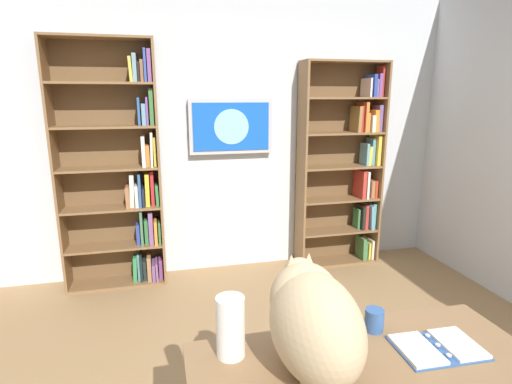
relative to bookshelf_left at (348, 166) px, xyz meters
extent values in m
cube|color=silver|center=(1.21, -0.17, 0.32)|extent=(4.52, 0.06, 2.70)
cube|color=brown|center=(-0.32, 0.02, 0.00)|extent=(0.02, 0.28, 2.06)
cube|color=brown|center=(0.52, 0.02, 0.00)|extent=(0.02, 0.28, 2.06)
cube|color=brown|center=(0.10, -0.11, 0.00)|extent=(0.85, 0.01, 2.06)
cube|color=brown|center=(0.10, 0.02, -1.02)|extent=(0.81, 0.27, 0.02)
cube|color=brown|center=(0.10, 0.02, -0.68)|extent=(0.81, 0.27, 0.02)
cube|color=brown|center=(0.10, 0.02, -0.34)|extent=(0.81, 0.27, 0.02)
cube|color=brown|center=(0.10, 0.02, 0.00)|extent=(0.81, 0.27, 0.02)
cube|color=brown|center=(0.10, 0.02, 0.34)|extent=(0.81, 0.27, 0.02)
cube|color=brown|center=(0.10, 0.02, 0.68)|extent=(0.81, 0.27, 0.02)
cube|color=brown|center=(0.10, 0.02, 1.02)|extent=(0.81, 0.27, 0.02)
cube|color=beige|center=(-0.28, 0.02, -0.91)|extent=(0.03, 0.22, 0.21)
cube|color=gold|center=(-0.25, 0.03, -0.92)|extent=(0.02, 0.18, 0.18)
cube|color=#3F7F50|center=(-0.22, 0.01, -0.91)|extent=(0.03, 0.16, 0.20)
cube|color=#447441|center=(-0.18, 0.04, -0.89)|extent=(0.04, 0.19, 0.24)
cube|color=#5BA39D|center=(-0.28, 0.01, -0.54)|extent=(0.03, 0.20, 0.27)
cube|color=#5F93AD|center=(-0.24, 0.03, -0.54)|extent=(0.04, 0.24, 0.26)
cube|color=#BB352C|center=(-0.20, 0.03, -0.54)|extent=(0.03, 0.16, 0.26)
cube|color=black|center=(-0.16, 0.02, -0.55)|extent=(0.03, 0.21, 0.25)
cube|color=#3A7945|center=(-0.12, 0.01, -0.57)|extent=(0.02, 0.13, 0.21)
cube|color=red|center=(-0.28, 0.03, -0.24)|extent=(0.02, 0.16, 0.18)
cube|color=#A06B43|center=(-0.25, 0.03, -0.24)|extent=(0.04, 0.16, 0.18)
cube|color=beige|center=(-0.21, 0.01, -0.23)|extent=(0.03, 0.12, 0.20)
cube|color=silver|center=(-0.17, 0.03, -0.19)|extent=(0.02, 0.23, 0.28)
cube|color=#BE372C|center=(-0.13, 0.03, -0.19)|extent=(0.04, 0.23, 0.29)
cube|color=yellow|center=(-0.28, 0.02, 0.16)|extent=(0.03, 0.21, 0.31)
cube|color=#5B92AA|center=(-0.24, 0.02, 0.14)|extent=(0.03, 0.14, 0.27)
cube|color=gold|center=(-0.20, 0.02, 0.10)|extent=(0.04, 0.14, 0.19)
cube|color=#649BA9|center=(-0.16, 0.03, 0.12)|extent=(0.03, 0.16, 0.22)
cube|color=slate|center=(-0.28, 0.03, 0.48)|extent=(0.04, 0.16, 0.26)
cube|color=orange|center=(-0.23, 0.03, 0.46)|extent=(0.05, 0.18, 0.22)
cube|color=silver|center=(-0.19, 0.03, 0.43)|extent=(0.04, 0.21, 0.17)
cube|color=orange|center=(-0.15, 0.03, 0.44)|extent=(0.02, 0.15, 0.19)
cube|color=orange|center=(-0.12, 0.02, 0.49)|extent=(0.03, 0.23, 0.29)
cube|color=#B4312D|center=(-0.08, 0.02, 0.48)|extent=(0.03, 0.16, 0.26)
cube|color=olive|center=(-0.04, 0.04, 0.47)|extent=(0.04, 0.21, 0.25)
cube|color=#B42F23|center=(-0.28, 0.03, 0.84)|extent=(0.02, 0.13, 0.29)
cube|color=#794C8A|center=(-0.25, 0.02, 0.80)|extent=(0.03, 0.19, 0.22)
cube|color=slate|center=(-0.21, 0.04, 0.77)|extent=(0.03, 0.18, 0.17)
cube|color=#2A439E|center=(-0.18, 0.04, 0.79)|extent=(0.04, 0.22, 0.21)
cube|color=beige|center=(-0.14, 0.03, 0.78)|extent=(0.02, 0.21, 0.18)
cube|color=brown|center=(1.89, 0.02, 0.07)|extent=(0.02, 0.28, 2.21)
cube|color=brown|center=(2.75, 0.02, 0.07)|extent=(0.02, 0.28, 2.21)
cube|color=brown|center=(2.32, -0.11, 0.07)|extent=(0.89, 0.01, 2.21)
cube|color=brown|center=(2.32, 0.02, -1.02)|extent=(0.85, 0.27, 0.02)
cube|color=brown|center=(2.32, 0.02, -0.66)|extent=(0.85, 0.27, 0.02)
cube|color=brown|center=(2.32, 0.02, -0.29)|extent=(0.85, 0.27, 0.02)
cube|color=brown|center=(2.32, 0.02, 0.07)|extent=(0.85, 0.27, 0.02)
cube|color=brown|center=(2.32, 0.02, 0.44)|extent=(0.85, 0.27, 0.02)
cube|color=brown|center=(2.32, 0.02, 0.80)|extent=(0.85, 0.27, 0.02)
cube|color=brown|center=(2.32, 0.02, 1.17)|extent=(0.85, 0.27, 0.02)
cube|color=#824382|center=(1.93, 0.02, -0.92)|extent=(0.04, 0.12, 0.19)
cube|color=#7F547D|center=(1.96, 0.03, -0.92)|extent=(0.02, 0.22, 0.18)
cube|color=#71497E|center=(1.99, 0.04, -0.93)|extent=(0.03, 0.20, 0.16)
cube|color=#986E46|center=(2.03, 0.02, -0.89)|extent=(0.04, 0.21, 0.24)
cube|color=#212A29|center=(2.07, 0.02, -0.92)|extent=(0.03, 0.12, 0.19)
cube|color=black|center=(2.10, 0.02, -0.88)|extent=(0.02, 0.18, 0.26)
cube|color=#5E90A9|center=(2.13, 0.02, -0.88)|extent=(0.02, 0.12, 0.26)
cube|color=#308545|center=(2.16, 0.03, -0.89)|extent=(0.04, 0.14, 0.24)
cube|color=#447C42|center=(1.92, 0.02, -0.55)|extent=(0.02, 0.19, 0.20)
cube|color=orange|center=(1.95, 0.04, -0.53)|extent=(0.03, 0.23, 0.23)
cube|color=#835183|center=(1.99, 0.02, -0.49)|extent=(0.04, 0.23, 0.31)
cube|color=#387A42|center=(2.04, 0.02, -0.53)|extent=(0.03, 0.15, 0.23)
cube|color=#44704E|center=(2.07, 0.03, -0.48)|extent=(0.02, 0.23, 0.33)
cube|color=#30429D|center=(2.11, 0.01, -0.55)|extent=(0.03, 0.16, 0.19)
cube|color=#388644|center=(1.92, 0.02, -0.19)|extent=(0.03, 0.19, 0.19)
cube|color=red|center=(1.96, 0.01, -0.12)|extent=(0.03, 0.15, 0.32)
cube|color=gold|center=(2.00, 0.04, -0.13)|extent=(0.04, 0.13, 0.30)
cube|color=#1C1F2F|center=(2.04, 0.03, -0.20)|extent=(0.02, 0.19, 0.17)
cube|color=#30598F|center=(2.07, 0.04, -0.13)|extent=(0.02, 0.20, 0.30)
cube|color=silver|center=(2.10, 0.03, -0.18)|extent=(0.03, 0.18, 0.20)
cube|color=silver|center=(2.14, 0.03, -0.13)|extent=(0.05, 0.14, 0.30)
cube|color=#9C633F|center=(2.18, 0.02, -0.19)|extent=(0.03, 0.23, 0.19)
cube|color=gold|center=(1.92, 0.02, 0.21)|extent=(0.02, 0.14, 0.26)
cube|color=beige|center=(1.94, 0.04, 0.24)|extent=(0.03, 0.22, 0.31)
cube|color=orange|center=(1.98, 0.03, 0.18)|extent=(0.03, 0.13, 0.19)
cube|color=silver|center=(2.02, 0.02, 0.22)|extent=(0.03, 0.22, 0.27)
cube|color=#417C3D|center=(1.93, 0.02, 0.60)|extent=(0.04, 0.15, 0.31)
cube|color=#70468F|center=(1.96, 0.03, 0.57)|extent=(0.02, 0.20, 0.24)
cube|color=#6896AD|center=(1.99, 0.02, 0.54)|extent=(0.04, 0.18, 0.19)
cube|color=#2F5691|center=(2.03, 0.03, 0.57)|extent=(0.02, 0.18, 0.24)
cube|color=#824E91|center=(1.92, 0.02, 0.95)|extent=(0.03, 0.21, 0.27)
cube|color=#324F9E|center=(1.96, 0.03, 0.95)|extent=(0.02, 0.20, 0.27)
cube|color=#A06C4A|center=(1.99, 0.02, 0.91)|extent=(0.03, 0.14, 0.19)
cube|color=black|center=(2.01, 0.01, 0.90)|extent=(0.02, 0.24, 0.17)
cube|color=#6D94A0|center=(2.04, 0.03, 0.93)|extent=(0.03, 0.21, 0.23)
cube|color=gold|center=(2.08, 0.04, 0.91)|extent=(0.03, 0.21, 0.21)
cube|color=#B7B7BC|center=(1.20, -0.09, 0.41)|extent=(0.80, 0.06, 0.52)
cube|color=blue|center=(1.20, -0.05, 0.41)|extent=(0.73, 0.01, 0.45)
cylinder|color=#8CCCEA|center=(1.20, -0.05, 0.41)|extent=(0.33, 0.00, 0.33)
cube|color=olive|center=(1.16, 2.58, -0.29)|extent=(1.34, 0.60, 0.03)
cube|color=olive|center=(0.53, 2.32, -0.67)|extent=(0.06, 0.06, 0.73)
ellipsoid|color=#D1B284|center=(1.38, 2.57, -0.09)|extent=(0.31, 0.49, 0.37)
ellipsoid|color=#D1B284|center=(1.38, 2.46, -0.04)|extent=(0.26, 0.27, 0.28)
sphere|color=#D1B284|center=(1.38, 2.40, 0.03)|extent=(0.13, 0.13, 0.13)
cone|color=#D1B284|center=(1.34, 2.40, 0.08)|extent=(0.06, 0.06, 0.07)
cone|color=#D1B284|center=(1.41, 2.40, 0.08)|extent=(0.06, 0.06, 0.07)
cone|color=beige|center=(1.34, 2.40, 0.07)|extent=(0.03, 0.03, 0.05)
cone|color=beige|center=(1.41, 2.40, 0.07)|extent=(0.03, 0.03, 0.05)
cube|color=#335999|center=(0.76, 2.56, -0.27)|extent=(0.16, 0.22, 0.01)
cube|color=#335999|center=(0.94, 2.55, -0.27)|extent=(0.16, 0.22, 0.01)
cube|color=#335999|center=(0.85, 2.55, -0.27)|extent=(0.04, 0.22, 0.01)
cube|color=white|center=(0.76, 2.56, -0.26)|extent=(0.14, 0.21, 0.01)
cube|color=white|center=(0.94, 2.55, -0.26)|extent=(0.14, 0.21, 0.01)
cylinder|color=silver|center=(0.85, 2.62, -0.26)|extent=(0.02, 0.02, 0.01)
cylinder|color=silver|center=(0.85, 2.55, -0.26)|extent=(0.02, 0.02, 0.01)
cylinder|color=silver|center=(0.85, 2.49, -0.26)|extent=(0.02, 0.02, 0.01)
cylinder|color=white|center=(1.65, 2.40, -0.15)|extent=(0.11, 0.11, 0.24)
cylinder|color=#335999|center=(1.03, 2.38, -0.23)|extent=(0.08, 0.08, 0.10)
camera|label=1|loc=(1.87, 3.75, 0.70)|focal=28.24mm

